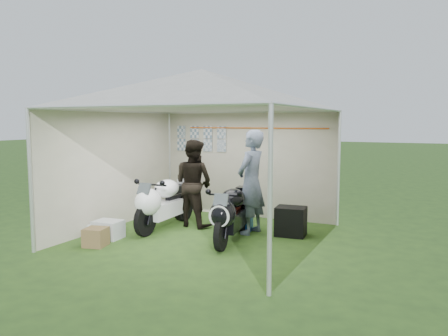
{
  "coord_description": "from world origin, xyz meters",
  "views": [
    {
      "loc": [
        3.73,
        -6.79,
        2.09
      ],
      "look_at": [
        0.25,
        0.35,
        1.24
      ],
      "focal_mm": 35.0,
      "sensor_mm": 36.0,
      "label": 1
    }
  ],
  "objects_px": {
    "canopy_tent": "(203,94)",
    "equipment_box": "(291,221)",
    "paddock_stand": "(243,223)",
    "motorcycle_white": "(163,201)",
    "motorcycle_black": "(231,212)",
    "person_blue_jacket": "(251,182)",
    "crate_1": "(96,237)",
    "crate_3": "(107,229)",
    "crate_2": "(99,231)",
    "person_dark_jacket": "(194,183)",
    "crate_0": "(108,229)"
  },
  "relations": [
    {
      "from": "paddock_stand",
      "to": "crate_2",
      "type": "relative_size",
      "value": 1.1
    },
    {
      "from": "paddock_stand",
      "to": "motorcycle_white",
      "type": "bearing_deg",
      "value": -157.0
    },
    {
      "from": "canopy_tent",
      "to": "crate_0",
      "type": "xyz_separation_m",
      "value": [
        -1.5,
        -0.84,
        -2.41
      ]
    },
    {
      "from": "equipment_box",
      "to": "crate_2",
      "type": "height_order",
      "value": "equipment_box"
    },
    {
      "from": "motorcycle_white",
      "to": "paddock_stand",
      "type": "xyz_separation_m",
      "value": [
        1.44,
        0.61,
        -0.41
      ]
    },
    {
      "from": "motorcycle_black",
      "to": "crate_1",
      "type": "bearing_deg",
      "value": -156.79
    },
    {
      "from": "person_dark_jacket",
      "to": "motorcycle_white",
      "type": "bearing_deg",
      "value": 60.13
    },
    {
      "from": "equipment_box",
      "to": "crate_3",
      "type": "distance_m",
      "value": 3.35
    },
    {
      "from": "motorcycle_black",
      "to": "canopy_tent",
      "type": "bearing_deg",
      "value": 161.88
    },
    {
      "from": "paddock_stand",
      "to": "crate_0",
      "type": "xyz_separation_m",
      "value": [
        -1.94,
        -1.6,
        0.02
      ]
    },
    {
      "from": "equipment_box",
      "to": "crate_0",
      "type": "xyz_separation_m",
      "value": [
        -2.9,
        -1.6,
        -0.11
      ]
    },
    {
      "from": "paddock_stand",
      "to": "equipment_box",
      "type": "xyz_separation_m",
      "value": [
        0.96,
        -0.0,
        0.13
      ]
    },
    {
      "from": "person_blue_jacket",
      "to": "crate_0",
      "type": "relative_size",
      "value": 4.02
    },
    {
      "from": "motorcycle_white",
      "to": "crate_1",
      "type": "distance_m",
      "value": 1.57
    },
    {
      "from": "crate_3",
      "to": "motorcycle_white",
      "type": "bearing_deg",
      "value": 58.0
    },
    {
      "from": "equipment_box",
      "to": "crate_0",
      "type": "bearing_deg",
      "value": -151.01
    },
    {
      "from": "person_dark_jacket",
      "to": "crate_0",
      "type": "height_order",
      "value": "person_dark_jacket"
    },
    {
      "from": "person_dark_jacket",
      "to": "crate_0",
      "type": "bearing_deg",
      "value": 68.3
    },
    {
      "from": "paddock_stand",
      "to": "crate_2",
      "type": "bearing_deg",
      "value": -142.8
    },
    {
      "from": "crate_1",
      "to": "crate_3",
      "type": "relative_size",
      "value": 0.85
    },
    {
      "from": "motorcycle_black",
      "to": "equipment_box",
      "type": "xyz_separation_m",
      "value": [
        0.82,
        0.86,
        -0.26
      ]
    },
    {
      "from": "canopy_tent",
      "to": "equipment_box",
      "type": "bearing_deg",
      "value": 28.78
    },
    {
      "from": "crate_2",
      "to": "crate_1",
      "type": "bearing_deg",
      "value": -52.48
    },
    {
      "from": "person_dark_jacket",
      "to": "equipment_box",
      "type": "xyz_separation_m",
      "value": [
        1.99,
        0.11,
        -0.6
      ]
    },
    {
      "from": "paddock_stand",
      "to": "equipment_box",
      "type": "distance_m",
      "value": 0.97
    },
    {
      "from": "person_blue_jacket",
      "to": "crate_1",
      "type": "bearing_deg",
      "value": -38.95
    },
    {
      "from": "crate_0",
      "to": "crate_1",
      "type": "distance_m",
      "value": 0.51
    },
    {
      "from": "crate_1",
      "to": "crate_2",
      "type": "relative_size",
      "value": 1.06
    },
    {
      "from": "person_dark_jacket",
      "to": "crate_0",
      "type": "relative_size",
      "value": 3.6
    },
    {
      "from": "motorcycle_white",
      "to": "crate_2",
      "type": "xyz_separation_m",
      "value": [
        -0.71,
        -1.02,
        -0.43
      ]
    },
    {
      "from": "paddock_stand",
      "to": "crate_3",
      "type": "relative_size",
      "value": 0.88
    },
    {
      "from": "motorcycle_black",
      "to": "crate_1",
      "type": "xyz_separation_m",
      "value": [
        -1.93,
        -1.23,
        -0.37
      ]
    },
    {
      "from": "person_dark_jacket",
      "to": "crate_3",
      "type": "relative_size",
      "value": 4.24
    },
    {
      "from": "canopy_tent",
      "to": "crate_1",
      "type": "height_order",
      "value": "canopy_tent"
    },
    {
      "from": "motorcycle_white",
      "to": "crate_2",
      "type": "height_order",
      "value": "motorcycle_white"
    },
    {
      "from": "paddock_stand",
      "to": "equipment_box",
      "type": "bearing_deg",
      "value": -0.05
    },
    {
      "from": "motorcycle_white",
      "to": "motorcycle_black",
      "type": "relative_size",
      "value": 1.05
    },
    {
      "from": "motorcycle_black",
      "to": "crate_1",
      "type": "height_order",
      "value": "motorcycle_black"
    },
    {
      "from": "crate_1",
      "to": "crate_3",
      "type": "bearing_deg",
      "value": 112.37
    },
    {
      "from": "person_blue_jacket",
      "to": "equipment_box",
      "type": "distance_m",
      "value": 1.02
    },
    {
      "from": "canopy_tent",
      "to": "motorcycle_white",
      "type": "xyz_separation_m",
      "value": [
        -1.0,
        0.16,
        -2.03
      ]
    },
    {
      "from": "person_blue_jacket",
      "to": "equipment_box",
      "type": "height_order",
      "value": "person_blue_jacket"
    },
    {
      "from": "equipment_box",
      "to": "canopy_tent",
      "type": "bearing_deg",
      "value": -151.22
    },
    {
      "from": "paddock_stand",
      "to": "person_dark_jacket",
      "type": "height_order",
      "value": "person_dark_jacket"
    },
    {
      "from": "crate_0",
      "to": "crate_3",
      "type": "bearing_deg",
      "value": 140.17
    },
    {
      "from": "person_blue_jacket",
      "to": "motorcycle_white",
      "type": "bearing_deg",
      "value": -67.48
    },
    {
      "from": "motorcycle_black",
      "to": "paddock_stand",
      "type": "relative_size",
      "value": 5.26
    },
    {
      "from": "equipment_box",
      "to": "crate_3",
      "type": "height_order",
      "value": "equipment_box"
    },
    {
      "from": "canopy_tent",
      "to": "person_blue_jacket",
      "type": "bearing_deg",
      "value": 42.34
    },
    {
      "from": "person_dark_jacket",
      "to": "person_blue_jacket",
      "type": "relative_size",
      "value": 0.89
    }
  ]
}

